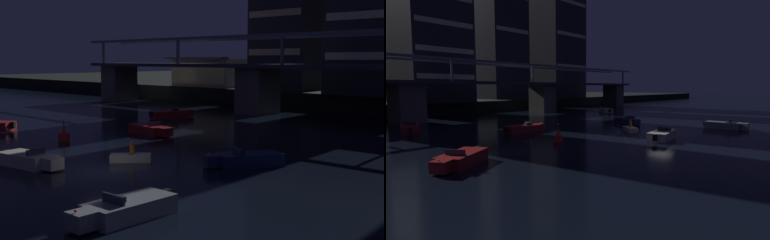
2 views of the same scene
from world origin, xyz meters
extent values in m
plane|color=black|center=(0.00, 0.00, 0.00)|extent=(400.00, 400.00, 0.00)
cube|color=#605B51|center=(-13.51, 32.37, 2.77)|extent=(3.60, 4.40, 5.55)
cube|color=#605B51|center=(13.51, 32.37, 2.77)|extent=(3.60, 4.40, 5.55)
cube|color=#605B51|center=(40.53, 32.37, 2.77)|extent=(3.60, 4.40, 5.55)
cube|color=#33333D|center=(0.00, 32.37, 5.78)|extent=(87.07, 6.40, 0.45)
cube|color=slate|center=(0.00, 29.47, 9.20)|extent=(87.07, 0.36, 0.36)
cube|color=slate|center=(0.00, 35.27, 9.20)|extent=(87.07, 0.36, 0.36)
cube|color=slate|center=(-8.11, 29.47, 7.60)|extent=(0.30, 0.30, 3.20)
cube|color=slate|center=(8.11, 29.47, 7.60)|extent=(0.30, 0.30, 3.20)
cube|color=slate|center=(24.32, 29.47, 7.60)|extent=(0.30, 0.30, 3.20)
cube|color=slate|center=(40.53, 29.47, 7.60)|extent=(0.30, 0.30, 3.20)
cube|color=#282833|center=(-3.17, 45.74, 14.03)|extent=(11.89, 12.35, 23.66)
cube|color=beige|center=(-3.17, 39.52, 6.93)|extent=(10.94, 0.10, 0.90)
cube|color=beige|center=(-3.17, 39.52, 11.66)|extent=(10.94, 0.10, 0.90)
cube|color=beige|center=(-3.17, 39.52, 16.39)|extent=(10.94, 0.10, 0.90)
cube|color=#282833|center=(17.04, 50.24, 22.49)|extent=(10.35, 9.51, 40.57)
cube|color=beige|center=(17.04, 45.44, 10.31)|extent=(9.52, 0.10, 0.90)
cube|color=beige|center=(17.04, 45.44, 18.43)|extent=(9.52, 0.10, 0.90)
cube|color=#282833|center=(33.12, 46.09, 23.09)|extent=(12.56, 10.49, 41.79)
cube|color=beige|center=(33.12, 40.80, 10.56)|extent=(11.56, 0.10, 0.90)
cube|color=beige|center=(33.12, 40.80, 18.92)|extent=(11.56, 0.10, 0.90)
cube|color=beige|center=(33.12, 40.80, 27.27)|extent=(11.56, 0.10, 0.90)
cube|color=maroon|center=(-17.86, 21.76, 0.40)|extent=(3.14, 4.30, 0.80)
cube|color=maroon|center=(-16.96, 23.98, 0.45)|extent=(1.26, 1.21, 0.70)
cube|color=#283342|center=(-17.54, 22.54, 0.98)|extent=(1.29, 0.60, 0.36)
cube|color=#262628|center=(-17.64, 22.31, 0.92)|extent=(0.67, 0.58, 0.24)
cube|color=black|center=(-18.67, 19.76, 0.50)|extent=(0.47, 0.47, 0.60)
sphere|color=red|center=(-16.87, 24.22, 0.88)|extent=(0.12, 0.12, 0.12)
cube|color=maroon|center=(-22.49, 3.55, 0.40)|extent=(4.29, 3.51, 0.80)
cube|color=maroon|center=(-24.58, 2.36, 0.45)|extent=(1.27, 1.31, 0.70)
cube|color=#283342|center=(-23.23, 3.13, 0.98)|extent=(0.76, 1.22, 0.36)
cube|color=#262628|center=(-23.01, 3.26, 0.92)|extent=(0.63, 0.68, 0.24)
cube|color=black|center=(-20.62, 4.63, 0.50)|extent=(0.49, 0.49, 0.60)
sphere|color=#33D84C|center=(-24.79, 2.23, 0.88)|extent=(0.12, 0.12, 0.12)
cube|color=#19234C|center=(4.81, 7.29, 0.40)|extent=(3.52, 4.29, 0.80)
cube|color=#19234C|center=(3.60, 5.21, 0.45)|extent=(1.31, 1.28, 0.70)
cube|color=#283342|center=(4.38, 6.55, 0.98)|extent=(1.22, 0.76, 0.36)
cube|color=#262628|center=(4.51, 6.77, 0.92)|extent=(0.69, 0.63, 0.24)
cube|color=black|center=(5.89, 9.15, 0.50)|extent=(0.49, 0.49, 0.60)
sphere|color=beige|center=(3.47, 4.99, 0.88)|extent=(0.12, 0.12, 0.12)
cube|color=maroon|center=(-9.96, 11.93, 0.40)|extent=(4.07, 2.18, 0.80)
cube|color=maroon|center=(-7.56, 11.69, 0.45)|extent=(0.99, 1.07, 0.70)
cube|color=#283342|center=(-9.11, 11.85, 0.98)|extent=(0.23, 1.35, 0.36)
cube|color=#262628|center=(-9.36, 11.87, 0.92)|extent=(0.45, 0.60, 0.24)
cube|color=black|center=(-12.10, 12.15, 0.50)|extent=(0.39, 0.39, 0.60)
sphere|color=beige|center=(-7.31, 11.67, 0.88)|extent=(0.12, 0.12, 0.12)
cube|color=beige|center=(19.87, 20.81, 0.40)|extent=(3.78, 4.21, 0.80)
cube|color=beige|center=(21.31, 22.74, 0.45)|extent=(1.33, 1.31, 0.70)
cube|color=#283342|center=(20.38, 21.49, 0.98)|extent=(1.14, 0.89, 0.36)
cube|color=#262628|center=(20.23, 21.29, 0.92)|extent=(0.69, 0.66, 0.24)
cube|color=black|center=(18.58, 19.08, 0.50)|extent=(0.50, 0.50, 0.60)
sphere|color=red|center=(21.46, 22.94, 0.88)|extent=(0.12, 0.12, 0.12)
cube|color=gray|center=(7.74, -4.49, 0.40)|extent=(1.92, 3.96, 0.80)
cube|color=gray|center=(7.81, -6.90, 0.45)|extent=(1.02, 0.93, 0.70)
cube|color=#283342|center=(7.76, -5.34, 0.98)|extent=(1.35, 0.14, 0.36)
cube|color=#262628|center=(7.76, -5.09, 0.92)|extent=(0.57, 0.42, 0.24)
cube|color=black|center=(7.67, -2.34, 0.50)|extent=(0.37, 0.37, 0.60)
sphere|color=red|center=(7.82, -7.15, 0.88)|extent=(0.12, 0.12, 0.12)
cube|color=beige|center=(-4.93, -2.32, 0.40)|extent=(4.13, 2.34, 0.80)
cube|color=beige|center=(-2.55, -1.97, 0.45)|extent=(1.03, 1.11, 0.70)
cube|color=#283342|center=(-4.09, -2.20, 0.98)|extent=(0.29, 1.35, 0.36)
cube|color=#262628|center=(-4.34, -2.23, 0.92)|extent=(0.48, 0.61, 0.24)
cube|color=black|center=(-7.07, -2.62, 0.50)|extent=(0.41, 0.41, 0.60)
sphere|color=beige|center=(-2.31, -1.94, 0.88)|extent=(0.12, 0.12, 0.12)
cylinder|color=red|center=(-12.03, 4.65, 0.30)|extent=(0.90, 0.90, 0.60)
cone|color=red|center=(-12.03, 4.65, 1.10)|extent=(0.36, 0.36, 1.00)
sphere|color=#F2EAB2|center=(-12.03, 4.65, 1.68)|extent=(0.16, 0.16, 0.16)
cube|color=beige|center=(-1.50, 3.03, 0.24)|extent=(2.59, 2.64, 0.48)
cube|color=#7F6647|center=(-1.50, 3.03, 0.51)|extent=(0.85, 0.83, 0.06)
cylinder|color=orange|center=(-1.43, 3.10, 0.84)|extent=(0.32, 0.32, 0.60)
sphere|color=tan|center=(-1.43, 3.10, 1.25)|extent=(0.22, 0.22, 0.22)
cylinder|color=olive|center=(-2.26, 3.76, 0.58)|extent=(1.13, 1.09, 0.59)
camera|label=1|loc=(23.98, -17.47, 6.52)|focal=48.01mm
camera|label=2|loc=(-33.82, -15.31, 5.02)|focal=30.19mm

